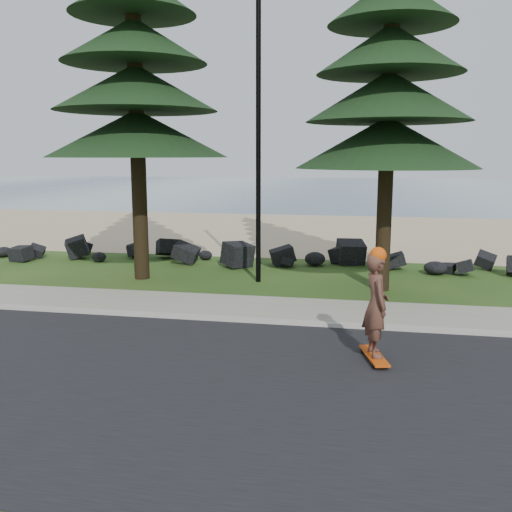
{
  "coord_description": "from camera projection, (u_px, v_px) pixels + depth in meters",
  "views": [
    {
      "loc": [
        2.96,
        -12.76,
        3.64
      ],
      "look_at": [
        0.54,
        0.0,
        1.33
      ],
      "focal_mm": 40.0,
      "sensor_mm": 36.0,
      "label": 1
    }
  ],
  "objects": [
    {
      "name": "skateboarder",
      "position": [
        376.0,
        305.0,
        10.01
      ],
      "size": [
        0.6,
        1.14,
        2.05
      ],
      "rotation": [
        0.0,
        0.0,
        1.83
      ],
      "color": "#C4440B",
      "rests_on": "ground"
    },
    {
      "name": "kerb",
      "position": [
        225.0,
        319.0,
        12.64
      ],
      "size": [
        160.0,
        0.2,
        0.1
      ],
      "primitive_type": "cube",
      "color": "#AEA79D",
      "rests_on": "ground"
    },
    {
      "name": "beach_sand",
      "position": [
        301.0,
        231.0,
        27.55
      ],
      "size": [
        160.0,
        15.0,
        0.01
      ],
      "primitive_type": "cube",
      "color": "tan",
      "rests_on": "ground"
    },
    {
      "name": "ground",
      "position": [
        234.0,
        311.0,
        13.52
      ],
      "size": [
        160.0,
        160.0,
        0.0
      ],
      "primitive_type": "plane",
      "color": "#1F4515",
      "rests_on": "ground"
    },
    {
      "name": "ocean",
      "position": [
        337.0,
        188.0,
        62.86
      ],
      "size": [
        160.0,
        58.0,
        0.01
      ],
      "primitive_type": "cube",
      "color": "#39556E",
      "rests_on": "ground"
    },
    {
      "name": "lamp_post",
      "position": [
        258.0,
        137.0,
        15.89
      ],
      "size": [
        0.25,
        0.14,
        8.14
      ],
      "color": "black",
      "rests_on": "ground"
    },
    {
      "name": "seawall_boulders",
      "position": [
        271.0,
        266.0,
        18.94
      ],
      "size": [
        60.0,
        2.4,
        1.1
      ],
      "primitive_type": null,
      "color": "black",
      "rests_on": "ground"
    },
    {
      "name": "sidewalk",
      "position": [
        236.0,
        307.0,
        13.71
      ],
      "size": [
        160.0,
        2.0,
        0.08
      ],
      "primitive_type": "cube",
      "color": "gray",
      "rests_on": "ground"
    },
    {
      "name": "road",
      "position": [
        171.0,
        384.0,
        9.16
      ],
      "size": [
        160.0,
        7.0,
        0.02
      ],
      "primitive_type": "cube",
      "color": "black",
      "rests_on": "ground"
    }
  ]
}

